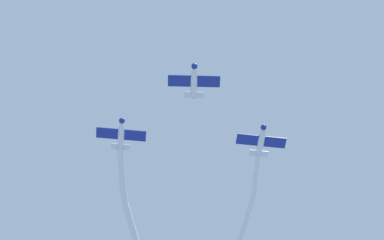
# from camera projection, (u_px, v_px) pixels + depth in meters

# --- Properties ---
(airplane_lead) EXTENTS (4.95, 6.47, 1.60)m
(airplane_lead) POSITION_uv_depth(u_px,v_px,m) (194.00, 81.00, 80.66)
(airplane_lead) COLOR silver
(airplane_left_wing) EXTENTS (4.95, 6.41, 1.60)m
(airplane_left_wing) POSITION_uv_depth(u_px,v_px,m) (261.00, 141.00, 84.68)
(airplane_left_wing) COLOR silver
(smoke_trail_left_wing) EXTENTS (19.18, 9.40, 1.38)m
(smoke_trail_left_wing) POSITION_uv_depth(u_px,v_px,m) (244.00, 221.00, 90.22)
(smoke_trail_left_wing) COLOR white
(airplane_right_wing) EXTENTS (4.95, 6.43, 1.60)m
(airplane_right_wing) POSITION_uv_depth(u_px,v_px,m) (121.00, 134.00, 84.57)
(airplane_right_wing) COLOR silver
(smoke_trail_right_wing) EXTENTS (29.64, 5.05, 3.90)m
(smoke_trail_right_wing) POSITION_uv_depth(u_px,v_px,m) (135.00, 231.00, 94.07)
(smoke_trail_right_wing) COLOR white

